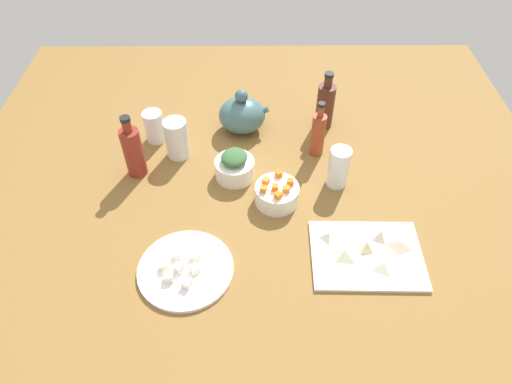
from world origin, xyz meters
The scene contains 33 objects.
tabletop centered at (0.00, 0.00, 1.50)cm, with size 190.00×190.00×3.00cm, color brown.
cutting_board centered at (29.91, -19.60, 3.50)cm, with size 30.00×22.75×1.00cm, color silver.
plate_tofu centered at (-18.77, -23.98, 3.60)cm, with size 25.42×25.42×1.20cm, color white.
bowl_greens centered at (-6.61, 11.96, 6.15)cm, with size 12.44×12.44×6.29cm, color white.
bowl_carrots centered at (6.23, 0.94, 5.99)cm, with size 13.16×13.16×5.98cm, color white.
teapot centered at (-4.58, 35.85, 9.34)cm, with size 17.55×14.80×16.24cm.
bottle_0 centered at (24.22, 37.88, 11.75)cm, with size 6.09×6.09×21.27cm.
bottle_1 centered at (20.28, 22.93, 11.23)cm, with size 4.52×4.52×20.14cm.
bottle_2 centered at (-37.79, 13.89, 12.05)cm, with size 6.11×6.11×21.89cm.
drinking_glass_0 centered at (-34.24, 30.30, 8.59)cm, with size 6.62×6.62×11.17cm, color white.
drinking_glass_1 centered at (25.24, 8.59, 9.72)cm, with size 6.47×6.47×13.44cm, color white.
drinking_glass_2 centered at (-25.60, 22.39, 9.81)cm, with size 7.52×7.52×13.61cm, color white.
carrot_cube_0 centered at (10.15, 2.22, 9.88)cm, with size 1.80×1.80×1.80cm, color orange.
carrot_cube_1 centered at (5.60, 0.22, 9.88)cm, with size 1.80×1.80×1.80cm, color orange.
carrot_cube_2 centered at (2.91, 2.66, 9.88)cm, with size 1.80×1.80×1.80cm, color orange.
carrot_cube_3 centered at (6.28, -3.18, 9.88)cm, with size 1.80×1.80×1.80cm, color orange.
carrot_cube_4 centered at (6.86, 5.67, 9.88)cm, with size 1.80×1.80×1.80cm, color orange.
carrot_cube_5 centered at (8.77, -0.75, 9.88)cm, with size 1.80×1.80×1.80cm, color orange.
carrot_cube_6 centered at (2.17, -0.67, 9.88)cm, with size 1.80×1.80×1.80cm, color orange.
chopped_greens_mound centered at (-6.61, 11.96, 10.98)cm, with size 8.75×8.04×3.38cm, color #376036.
tofu_cube_0 centered at (-16.35, -20.91, 5.30)cm, with size 2.20×2.20×2.20cm, color #E9EDCE.
tofu_cube_1 centered at (-22.62, -27.44, 5.30)cm, with size 2.20×2.20×2.20cm, color white.
tofu_cube_2 centered at (-21.08, -20.25, 5.30)cm, with size 2.20×2.20×2.20cm, color white.
tofu_cube_3 centered at (-16.11, -25.00, 5.30)cm, with size 2.20×2.20×2.20cm, color white.
tofu_cube_4 centered at (-17.83, -29.37, 5.30)cm, with size 2.20×2.20×2.20cm, color white.
tofu_cube_5 centered at (-24.10, -23.89, 5.30)cm, with size 2.20×2.20×2.20cm, color #EDEBCD.
tofu_cube_6 centered at (-20.35, -24.72, 5.30)cm, with size 2.20×2.20×2.20cm, color #F0E2D0.
dumpling_0 centered at (29.91, -17.94, 5.52)cm, with size 4.07×3.49×3.03cm, color beige.
dumpling_1 centered at (38.98, -17.31, 5.22)cm, with size 5.64×4.84×2.44cm, color beige.
dumpling_2 centered at (33.34, -23.78, 5.01)cm, with size 5.38×5.34×2.01cm, color beige.
dumpling_3 centered at (23.63, -20.03, 5.22)cm, with size 5.69×5.45×2.44cm, color beige.
dumpling_4 centered at (34.51, -13.98, 5.28)cm, with size 4.02×3.81×2.56cm, color beige.
dumpling_5 centered at (20.13, -13.99, 5.10)cm, with size 4.20×3.80×2.20cm, color beige.
Camera 1 is at (-0.66, -92.48, 104.84)cm, focal length 32.01 mm.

